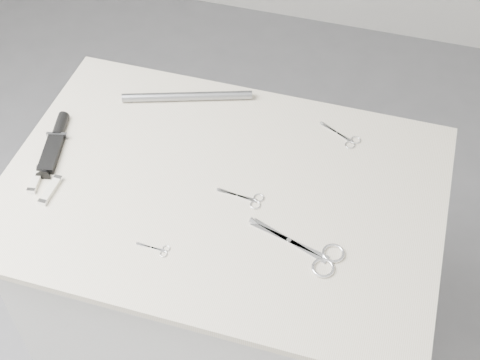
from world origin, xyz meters
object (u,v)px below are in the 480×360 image
(large_shears, at_px, (314,253))
(embroidery_scissors_b, at_px, (345,138))
(embroidery_scissors_a, at_px, (248,199))
(sheathed_knife, at_px, (56,141))
(pocket_knife_a, at_px, (36,179))
(tiny_scissors, at_px, (157,249))
(plinth, at_px, (225,298))
(pocket_knife_b, at_px, (51,190))
(metal_rail, at_px, (187,96))

(large_shears, distance_m, embroidery_scissors_b, 0.36)
(embroidery_scissors_a, bearing_deg, sheathed_knife, -179.58)
(sheathed_knife, xyz_separation_m, pocket_knife_a, (0.01, -0.12, -0.00))
(tiny_scissors, bearing_deg, sheathed_knife, 148.83)
(plinth, bearing_deg, pocket_knife_b, -161.95)
(embroidery_scissors_b, relative_size, tiny_scissors, 1.50)
(embroidery_scissors_b, relative_size, sheathed_knife, 0.56)
(pocket_knife_b, bearing_deg, pocket_knife_a, 67.33)
(tiny_scissors, height_order, metal_rail, metal_rail)
(embroidery_scissors_a, height_order, pocket_knife_b, pocket_knife_b)
(plinth, xyz_separation_m, pocket_knife_a, (-0.41, -0.10, 0.47))
(embroidery_scissors_b, height_order, sheathed_knife, sheathed_knife)
(embroidery_scissors_a, bearing_deg, embroidery_scissors_b, 60.13)
(embroidery_scissors_b, xyz_separation_m, tiny_scissors, (-0.32, -0.44, -0.00))
(sheathed_knife, bearing_deg, embroidery_scissors_b, -85.46)
(plinth, relative_size, large_shears, 4.21)
(plinth, xyz_separation_m, embroidery_scissors_a, (0.07, -0.01, 0.47))
(embroidery_scissors_a, xyz_separation_m, pocket_knife_b, (-0.43, -0.11, 0.00))
(tiny_scissors, distance_m, metal_rail, 0.47)
(tiny_scissors, bearing_deg, embroidery_scissors_a, 54.01)
(pocket_knife_b, relative_size, metal_rail, 0.26)
(plinth, bearing_deg, embroidery_scissors_a, -11.74)
(plinth, bearing_deg, tiny_scissors, -111.13)
(embroidery_scissors_b, relative_size, pocket_knife_b, 1.27)
(plinth, distance_m, metal_rail, 0.57)
(large_shears, xyz_separation_m, embroidery_scissors_b, (0.00, 0.36, -0.00))
(large_shears, xyz_separation_m, pocket_knife_b, (-0.61, -0.00, 0.00))
(pocket_knife_b, bearing_deg, metal_rail, -26.04)
(tiny_scissors, xyz_separation_m, pocket_knife_b, (-0.29, 0.08, 0.00))
(embroidery_scissors_a, xyz_separation_m, sheathed_knife, (-0.49, 0.04, 0.01))
(plinth, height_order, embroidery_scissors_a, embroidery_scissors_a)
(pocket_knife_a, bearing_deg, metal_rail, -43.65)
(plinth, height_order, pocket_knife_a, pocket_knife_a)
(large_shears, bearing_deg, embroidery_scissors_b, 107.06)
(plinth, xyz_separation_m, metal_rail, (-0.17, 0.26, 0.48))
(tiny_scissors, relative_size, pocket_knife_a, 0.89)
(tiny_scissors, xyz_separation_m, sheathed_knife, (-0.35, 0.23, 0.01))
(embroidery_scissors_b, height_order, pocket_knife_b, pocket_knife_b)
(large_shears, xyz_separation_m, embroidery_scissors_a, (-0.17, 0.10, -0.00))
(embroidery_scissors_b, height_order, pocket_knife_a, pocket_knife_a)
(pocket_knife_a, bearing_deg, plinth, -86.63)
(plinth, xyz_separation_m, sheathed_knife, (-0.43, 0.02, 0.48))
(embroidery_scissors_a, relative_size, tiny_scissors, 1.50)
(sheathed_knife, bearing_deg, metal_rail, -59.92)
(tiny_scissors, relative_size, sheathed_knife, 0.37)
(plinth, bearing_deg, embroidery_scissors_b, 44.55)
(plinth, xyz_separation_m, tiny_scissors, (-0.08, -0.20, 0.47))
(embroidery_scissors_b, distance_m, pocket_knife_a, 0.74)
(sheathed_knife, bearing_deg, plinth, -106.48)
(embroidery_scissors_a, bearing_deg, pocket_knife_b, -161.44)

